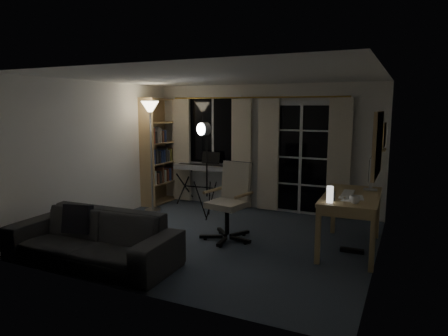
# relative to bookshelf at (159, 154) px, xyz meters

# --- Properties ---
(floor) EXTENTS (4.50, 4.00, 0.02)m
(floor) POSITION_rel_bookshelf_xyz_m (2.13, -1.58, -1.03)
(floor) COLOR #374050
(floor) RESTS_ON ground
(window) EXTENTS (1.20, 0.08, 1.40)m
(window) POSITION_rel_bookshelf_xyz_m (1.08, 0.39, 0.48)
(window) COLOR white
(window) RESTS_ON floor
(french_door) EXTENTS (1.32, 0.09, 2.11)m
(french_door) POSITION_rel_bookshelf_xyz_m (2.88, 0.39, 0.00)
(french_door) COLOR white
(french_door) RESTS_ON floor
(curtains) EXTENTS (3.60, 0.07, 2.13)m
(curtains) POSITION_rel_bookshelf_xyz_m (1.99, 0.30, 0.07)
(curtains) COLOR gold
(curtains) RESTS_ON floor
(bookshelf) EXTENTS (0.35, 1.00, 2.16)m
(bookshelf) POSITION_rel_bookshelf_xyz_m (0.00, 0.00, 0.00)
(bookshelf) COLOR tan
(bookshelf) RESTS_ON floor
(torchiere_lamp) EXTENTS (0.38, 0.38, 2.08)m
(torchiere_lamp) POSITION_rel_bookshelf_xyz_m (0.30, -0.67, 0.65)
(torchiere_lamp) COLOR #B2B2B7
(torchiere_lamp) RESTS_ON floor
(keyboard_piano) EXTENTS (1.42, 0.73, 1.02)m
(keyboard_piano) POSITION_rel_bookshelf_xyz_m (1.10, 0.11, -0.25)
(keyboard_piano) COLOR black
(keyboard_piano) RESTS_ON floor
(studio_light) EXTENTS (0.40, 0.41, 1.75)m
(studio_light) POSITION_rel_bookshelf_xyz_m (1.44, -0.69, 0.38)
(studio_light) COLOR black
(studio_light) RESTS_ON floor
(office_chair) EXTENTS (0.80, 0.79, 1.16)m
(office_chair) POSITION_rel_bookshelf_xyz_m (2.31, -1.45, -0.34)
(office_chair) COLOR black
(office_chair) RESTS_ON floor
(desk) EXTENTS (0.78, 1.48, 0.78)m
(desk) POSITION_rel_bookshelf_xyz_m (4.01, -1.24, -0.34)
(desk) COLOR tan
(desk) RESTS_ON floor
(monitor) EXTENTS (0.19, 0.56, 0.49)m
(monitor) POSITION_rel_bookshelf_xyz_m (4.20, -0.79, 0.05)
(monitor) COLOR silver
(monitor) RESTS_ON desk
(desk_clutter) EXTENTS (0.44, 0.90, 0.99)m
(desk_clutter) POSITION_rel_bookshelf_xyz_m (3.95, -1.47, -0.41)
(desk_clutter) COLOR white
(desk_clutter) RESTS_ON desk
(mug) EXTENTS (0.13, 0.11, 0.13)m
(mug) POSITION_rel_bookshelf_xyz_m (4.11, -1.74, -0.18)
(mug) COLOR silver
(mug) RESTS_ON desk
(wall_mirror) EXTENTS (0.04, 0.94, 0.74)m
(wall_mirror) POSITION_rel_bookshelf_xyz_m (4.35, -1.93, 0.53)
(wall_mirror) COLOR tan
(wall_mirror) RESTS_ON floor
(framed_print) EXTENTS (0.03, 0.42, 0.32)m
(framed_print) POSITION_rel_bookshelf_xyz_m (4.36, -1.03, 0.58)
(framed_print) COLOR tan
(framed_print) RESTS_ON floor
(wall_shelf) EXTENTS (0.16, 0.30, 0.18)m
(wall_shelf) POSITION_rel_bookshelf_xyz_m (4.29, -0.53, 0.39)
(wall_shelf) COLOR tan
(wall_shelf) RESTS_ON floor
(sofa) EXTENTS (2.26, 0.73, 0.87)m
(sofa) POSITION_rel_bookshelf_xyz_m (1.11, -3.13, -0.58)
(sofa) COLOR #2C2B2E
(sofa) RESTS_ON floor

